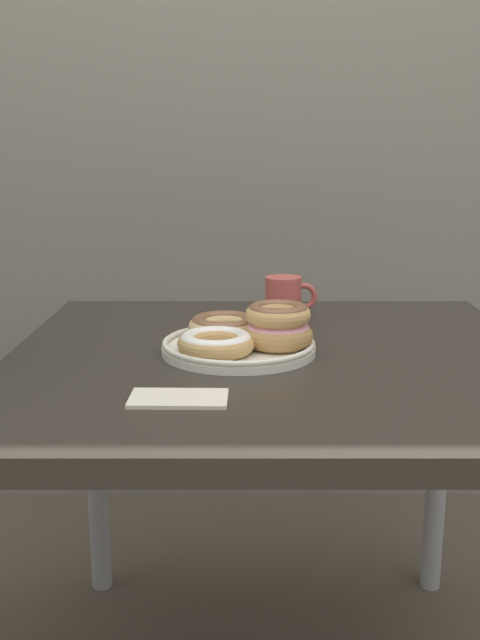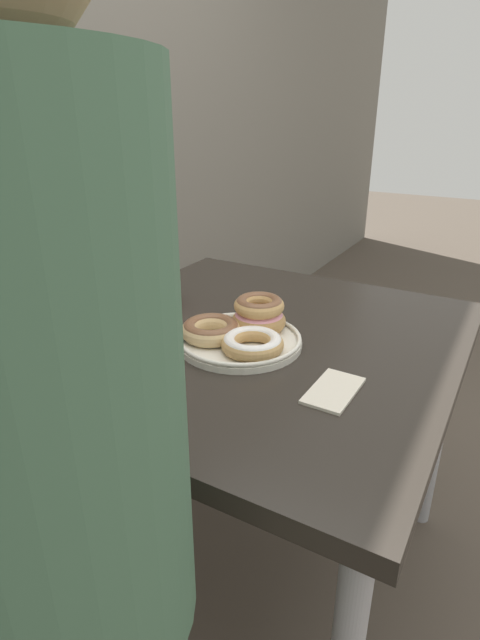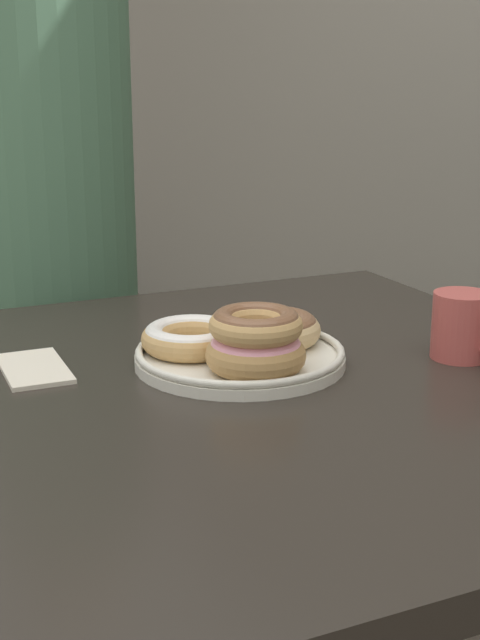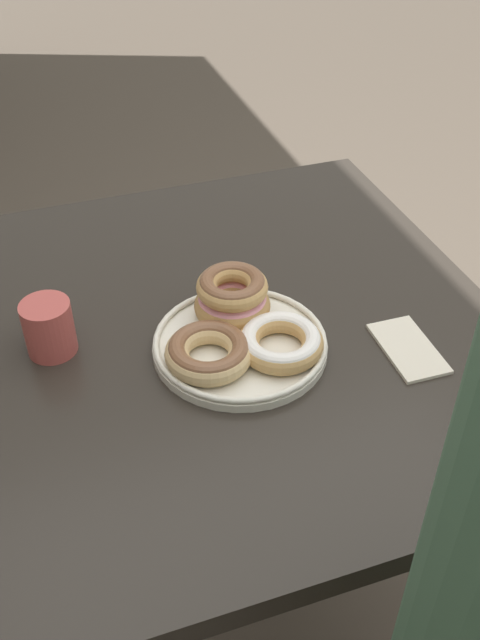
{
  "view_description": "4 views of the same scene",
  "coord_description": "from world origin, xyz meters",
  "px_view_note": "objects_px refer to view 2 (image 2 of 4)",
  "views": [
    {
      "loc": [
        -0.07,
        -1.01,
        1.08
      ],
      "look_at": [
        -0.07,
        0.21,
        0.79
      ],
      "focal_mm": 40.0,
      "sensor_mm": 36.0,
      "label": 1
    },
    {
      "loc": [
        -0.93,
        -0.29,
        1.21
      ],
      "look_at": [
        -0.07,
        0.21,
        0.79
      ],
      "focal_mm": 28.0,
      "sensor_mm": 36.0,
      "label": 2
    },
    {
      "loc": [
        0.93,
        -0.24,
        1.1
      ],
      "look_at": [
        -0.07,
        0.21,
        0.79
      ],
      "focal_mm": 50.0,
      "sensor_mm": 36.0,
      "label": 3
    },
    {
      "loc": [
        -0.86,
        0.48,
        1.47
      ],
      "look_at": [
        -0.07,
        0.21,
        0.79
      ],
      "focal_mm": 40.0,
      "sensor_mm": 36.0,
      "label": 4
    }
  ],
  "objects_px": {
    "donut_plate": "(242,330)",
    "person_figure": "(40,549)",
    "dining_table": "(254,364)",
    "napkin": "(334,390)",
    "coffee_mug": "(166,291)"
  },
  "relations": [
    {
      "from": "donut_plate",
      "to": "person_figure",
      "type": "height_order",
      "value": "person_figure"
    },
    {
      "from": "dining_table",
      "to": "person_figure",
      "type": "bearing_deg",
      "value": -171.0
    },
    {
      "from": "donut_plate",
      "to": "napkin",
      "type": "height_order",
      "value": "donut_plate"
    },
    {
      "from": "coffee_mug",
      "to": "person_figure",
      "type": "bearing_deg",
      "value": -151.86
    },
    {
      "from": "donut_plate",
      "to": "napkin",
      "type": "bearing_deg",
      "value": -110.78
    },
    {
      "from": "donut_plate",
      "to": "napkin",
      "type": "xyz_separation_m",
      "value": [
        -0.09,
        -0.25,
        -0.03
      ]
    },
    {
      "from": "dining_table",
      "to": "person_figure",
      "type": "xyz_separation_m",
      "value": [
        -0.69,
        -0.11,
        0.13
      ]
    },
    {
      "from": "person_figure",
      "to": "napkin",
      "type": "distance_m",
      "value": 0.56
    },
    {
      "from": "dining_table",
      "to": "napkin",
      "type": "relative_size",
      "value": 6.68
    },
    {
      "from": "coffee_mug",
      "to": "napkin",
      "type": "distance_m",
      "value": 0.56
    },
    {
      "from": "napkin",
      "to": "coffee_mug",
      "type": "bearing_deg",
      "value": 70.74
    },
    {
      "from": "person_figure",
      "to": "donut_plate",
      "type": "bearing_deg",
      "value": 9.69
    },
    {
      "from": "dining_table",
      "to": "coffee_mug",
      "type": "distance_m",
      "value": 0.31
    },
    {
      "from": "coffee_mug",
      "to": "person_figure",
      "type": "height_order",
      "value": "person_figure"
    },
    {
      "from": "donut_plate",
      "to": "napkin",
      "type": "distance_m",
      "value": 0.27
    }
  ]
}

